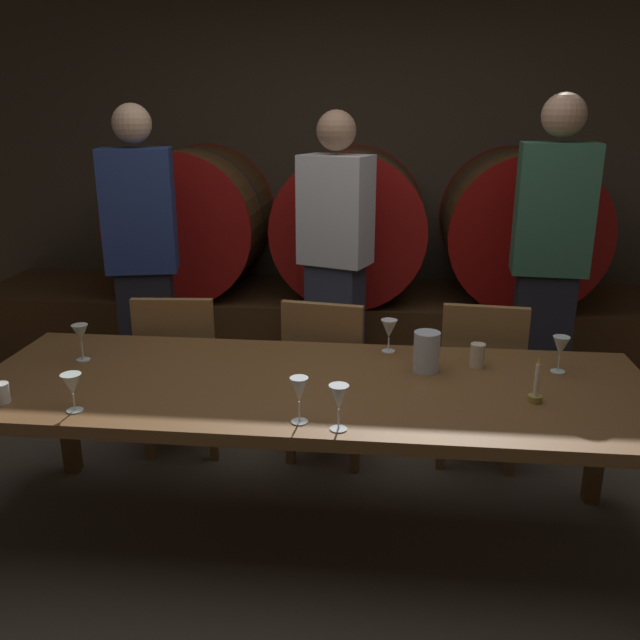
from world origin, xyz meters
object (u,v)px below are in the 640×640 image
wine_barrel_center (352,223)px  candle_center (536,390)px  dining_table (311,396)px  wine_glass_left (72,385)px  pitcher (426,352)px  wine_glass_far_left (80,334)px  wine_glass_center_left (299,391)px  wine_glass_far_right (561,347)px  cup_right (477,355)px  wine_barrel_left (194,220)px  wine_barrel_right (518,226)px  guest_center (335,265)px  wine_glass_right (389,329)px  chair_right (480,375)px  chair_left (181,366)px  chair_center (327,372)px  wine_glass_center_right (339,399)px  guest_left (143,265)px  cup_left (1,393)px  guest_right (548,269)px

wine_barrel_center → candle_center: wine_barrel_center is taller
dining_table → wine_glass_left: wine_glass_left is taller
pitcher → wine_glass_left: size_ratio=1.18×
wine_glass_far_left → wine_glass_left: (0.19, -0.49, -0.02)m
wine_glass_center_left → wine_glass_far_right: size_ratio=1.08×
cup_right → pitcher: bearing=-162.4°
dining_table → wine_barrel_left: bearing=117.2°
wine_barrel_right → guest_center: guest_center is taller
wine_glass_left → wine_glass_right: wine_glass_right is taller
chair_right → wine_glass_far_right: size_ratio=5.67×
chair_left → chair_center: same height
wine_glass_left → wine_barrel_right: bearing=51.1°
wine_glass_center_right → guest_left: bearing=129.4°
guest_left → wine_glass_center_left: (1.08, -1.45, -0.08)m
wine_glass_right → cup_left: wine_glass_right is taller
guest_left → guest_right: (2.21, 0.01, 0.03)m
wine_glass_right → chair_right: bearing=35.9°
wine_barrel_right → chair_center: wine_barrel_right is taller
wine_barrel_right → cup_left: bearing=-133.4°
wine_barrel_right → wine_barrel_center: bearing=180.0°
guest_center → wine_glass_center_left: (0.01, -1.62, -0.07)m
chair_center → pitcher: size_ratio=5.20×
wine_barrel_left → chair_left: bearing=-77.6°
pitcher → wine_glass_center_left: 0.70m
wine_glass_left → wine_glass_center_left: size_ratio=0.85×
guest_left → cup_left: guest_left is taller
guest_left → cup_right: 1.96m
wine_barrel_left → wine_glass_right: wine_barrel_left is taller
wine_barrel_center → wine_barrel_right: bearing=0.0°
wine_barrel_right → chair_left: bearing=-143.7°
guest_right → candle_center: (-0.28, -1.20, -0.19)m
candle_center → wine_glass_left: size_ratio=1.22×
guest_center → wine_glass_center_left: size_ratio=10.44×
wine_glass_right → cup_left: (-1.43, -0.70, -0.07)m
pitcher → guest_center: bearing=113.3°
wine_barrel_left → wine_barrel_right: size_ratio=1.00×
wine_barrel_left → cup_left: 2.41m
wine_barrel_right → chair_left: (-1.90, -1.40, -0.52)m
wine_glass_center_left → wine_glass_right: wine_glass_center_left is taller
wine_barrel_right → wine_glass_left: bearing=-128.9°
wine_barrel_left → cup_right: 2.55m
chair_left → guest_left: 0.68m
wine_glass_center_left → wine_barrel_left: bearing=113.7°
wine_barrel_left → cup_left: size_ratio=13.09×
guest_center → wine_glass_center_left: 1.63m
wine_barrel_left → chair_left: (0.31, -1.40, -0.52)m
wine_glass_center_left → wine_glass_right: (0.30, 0.74, -0.01)m
cup_left → cup_right: cup_right is taller
pitcher → cup_left: pitcher is taller
wine_barrel_right → chair_right: bearing=-105.4°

